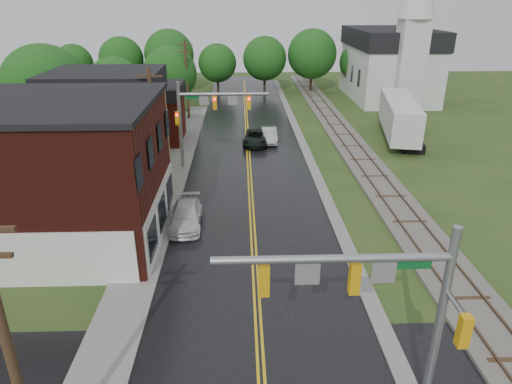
{
  "coord_description": "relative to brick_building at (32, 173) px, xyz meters",
  "views": [
    {
      "loc": [
        -0.66,
        -9.52,
        13.33
      ],
      "look_at": [
        0.13,
        13.39,
        3.5
      ],
      "focal_mm": 32.0,
      "sensor_mm": 36.0,
      "label": 1
    }
  ],
  "objects": [
    {
      "name": "traffic_signal_near",
      "position": [
        15.96,
        -13.0,
        0.82
      ],
      "size": [
        7.34,
        0.3,
        7.2
      ],
      "color": "gray",
      "rests_on": "ground"
    },
    {
      "name": "suv_dark",
      "position": [
        13.28,
        18.44,
        -3.47
      ],
      "size": [
        2.79,
        5.11,
        1.36
      ],
      "primitive_type": "imported",
      "rotation": [
        0.0,
        0.0,
        -0.11
      ],
      "color": "black",
      "rests_on": "ground"
    },
    {
      "name": "sedan_silver",
      "position": [
        14.62,
        19.2,
        -3.46
      ],
      "size": [
        1.49,
        4.22,
        1.39
      ],
      "primitive_type": "imported",
      "rotation": [
        0.0,
        0.0,
        -0.01
      ],
      "color": "#B1B1B6",
      "rests_on": "ground"
    },
    {
      "name": "semi_trailer",
      "position": [
        27.76,
        20.01,
        -1.8
      ],
      "size": [
        5.14,
        12.95,
        3.96
      ],
      "color": "black",
      "rests_on": "ground"
    },
    {
      "name": "tree_left_b",
      "position": [
        -5.36,
        16.9,
        1.57
      ],
      "size": [
        7.6,
        7.6,
        9.69
      ],
      "color": "black",
      "rests_on": "ground"
    },
    {
      "name": "tree_left_c",
      "position": [
        -1.36,
        24.9,
        0.36
      ],
      "size": [
        6.0,
        6.0,
        7.65
      ],
      "color": "black",
      "rests_on": "ground"
    },
    {
      "name": "main_road",
      "position": [
        12.48,
        15.0,
        -4.15
      ],
      "size": [
        10.0,
        90.0,
        0.02
      ],
      "primitive_type": "cube",
      "color": "black",
      "rests_on": "ground"
    },
    {
      "name": "darkred_building",
      "position": [
        2.48,
        20.0,
        -1.95
      ],
      "size": [
        7.0,
        6.0,
        4.4
      ],
      "primitive_type": "cube",
      "color": "#3F0F0C",
      "rests_on": "ground"
    },
    {
      "name": "utility_pole_c",
      "position": [
        5.68,
        29.0,
        0.57
      ],
      "size": [
        1.8,
        0.28,
        9.0
      ],
      "color": "#382616",
      "rests_on": "ground"
    },
    {
      "name": "yellow_house",
      "position": [
        1.48,
        11.0,
        -0.95
      ],
      "size": [
        8.0,
        7.0,
        6.4
      ],
      "primitive_type": "cube",
      "color": "tan",
      "rests_on": "ground"
    },
    {
      "name": "traffic_signal_far",
      "position": [
        9.01,
        12.0,
        0.82
      ],
      "size": [
        7.34,
        0.43,
        7.2
      ],
      "color": "gray",
      "rests_on": "ground"
    },
    {
      "name": "utility_pole_b",
      "position": [
        5.68,
        7.0,
        0.57
      ],
      "size": [
        1.8,
        0.28,
        9.0
      ],
      "color": "#382616",
      "rests_on": "ground"
    },
    {
      "name": "pickup_white",
      "position": [
        8.32,
        1.33,
        -3.47
      ],
      "size": [
        2.07,
        4.73,
        1.35
      ],
      "primitive_type": "imported",
      "rotation": [
        0.0,
        0.0,
        0.04
      ],
      "color": "silver",
      "rests_on": "ground"
    },
    {
      "name": "brick_building",
      "position": [
        0.0,
        0.0,
        0.0
      ],
      "size": [
        14.3,
        10.3,
        8.3
      ],
      "color": "#49160F",
      "rests_on": "ground"
    },
    {
      "name": "sidewalk_left",
      "position": [
        6.28,
        10.0,
        -4.15
      ],
      "size": [
        2.4,
        50.0,
        0.12
      ],
      "primitive_type": "cube",
      "color": "gray",
      "rests_on": "ground"
    },
    {
      "name": "church",
      "position": [
        32.48,
        38.74,
        1.68
      ],
      "size": [
        10.4,
        18.4,
        20.0
      ],
      "color": "silver",
      "rests_on": "ground"
    },
    {
      "name": "railroad",
      "position": [
        22.48,
        20.0,
        -4.05
      ],
      "size": [
        3.2,
        80.0,
        0.3
      ],
      "color": "#59544C",
      "rests_on": "ground"
    },
    {
      "name": "utility_pole_a",
      "position": [
        5.68,
        -15.0,
        0.57
      ],
      "size": [
        1.8,
        0.28,
        9.0
      ],
      "color": "#382616",
      "rests_on": "ground"
    },
    {
      "name": "tree_left_e",
      "position": [
        3.64,
        30.9,
        0.66
      ],
      "size": [
        6.4,
        6.4,
        8.16
      ],
      "color": "black",
      "rests_on": "ground"
    },
    {
      "name": "curb_right",
      "position": [
        17.88,
        20.0,
        -4.15
      ],
      "size": [
        0.8,
        70.0,
        0.12
      ],
      "primitive_type": "cube",
      "color": "gray",
      "rests_on": "ground"
    }
  ]
}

